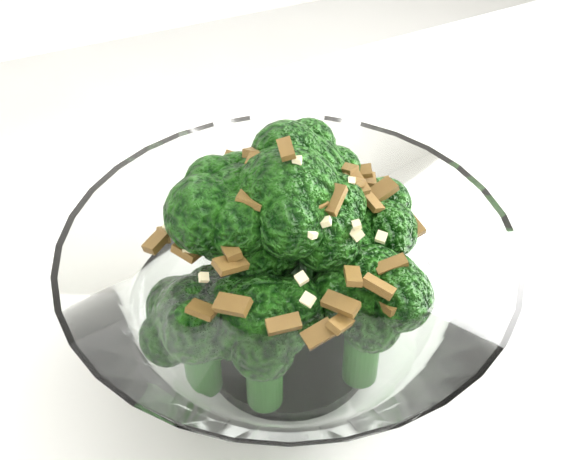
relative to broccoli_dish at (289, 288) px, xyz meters
name	(u,v)px	position (x,y,z in m)	size (l,w,h in m)	color
broccoli_dish	(289,288)	(0.00, 0.00, 0.00)	(0.24, 0.24, 0.15)	white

